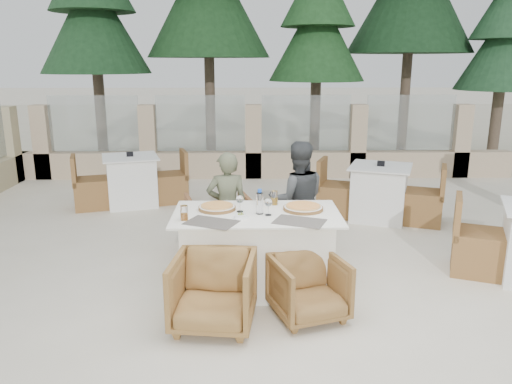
{
  "coord_description": "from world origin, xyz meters",
  "views": [
    {
      "loc": [
        -0.14,
        -4.68,
        2.17
      ],
      "look_at": [
        -0.04,
        0.2,
        0.9
      ],
      "focal_mm": 35.0,
      "sensor_mm": 36.0,
      "label": 1
    }
  ],
  "objects_px": {
    "pizza_right": "(303,207)",
    "wine_glass_centre": "(240,203)",
    "olive_dish": "(241,216)",
    "beer_glass_right": "(274,198)",
    "beer_glass_left": "(184,213)",
    "diner_left": "(227,208)",
    "armchair_near_right": "(309,288)",
    "bg_table_b": "(379,193)",
    "armchair_far_right": "(293,230)",
    "dining_table": "(257,251)",
    "diner_right": "(298,200)",
    "bg_table_a": "(132,181)",
    "pizza_left": "(217,207)",
    "wine_glass_near": "(268,206)",
    "armchair_near_left": "(214,291)",
    "water_bottle": "(260,202)",
    "armchair_far_left": "(219,223)"
  },
  "relations": [
    {
      "from": "dining_table",
      "to": "water_bottle",
      "type": "bearing_deg",
      "value": -40.97
    },
    {
      "from": "pizza_left",
      "to": "bg_table_b",
      "type": "bearing_deg",
      "value": 43.81
    },
    {
      "from": "wine_glass_centre",
      "to": "dining_table",
      "type": "bearing_deg",
      "value": -14.45
    },
    {
      "from": "dining_table",
      "to": "armchair_near_right",
      "type": "height_order",
      "value": "dining_table"
    },
    {
      "from": "pizza_left",
      "to": "pizza_right",
      "type": "height_order",
      "value": "pizza_right"
    },
    {
      "from": "beer_glass_left",
      "to": "wine_glass_centre",
      "type": "bearing_deg",
      "value": 26.17
    },
    {
      "from": "water_bottle",
      "to": "armchair_near_left",
      "type": "bearing_deg",
      "value": -119.63
    },
    {
      "from": "pizza_left",
      "to": "armchair_far_right",
      "type": "distance_m",
      "value": 1.24
    },
    {
      "from": "pizza_right",
      "to": "wine_glass_centre",
      "type": "height_order",
      "value": "wine_glass_centre"
    },
    {
      "from": "armchair_far_right",
      "to": "bg_table_b",
      "type": "distance_m",
      "value": 1.87
    },
    {
      "from": "olive_dish",
      "to": "armchair_near_left",
      "type": "xyz_separation_m",
      "value": [
        -0.23,
        -0.59,
        -0.48
      ]
    },
    {
      "from": "wine_glass_near",
      "to": "bg_table_b",
      "type": "relative_size",
      "value": 0.11
    },
    {
      "from": "pizza_left",
      "to": "pizza_right",
      "type": "relative_size",
      "value": 0.94
    },
    {
      "from": "pizza_right",
      "to": "diner_left",
      "type": "relative_size",
      "value": 0.31
    },
    {
      "from": "pizza_right",
      "to": "armchair_far_right",
      "type": "xyz_separation_m",
      "value": [
        -0.01,
        0.8,
        -0.51
      ]
    },
    {
      "from": "dining_table",
      "to": "armchair_near_right",
      "type": "relative_size",
      "value": 2.66
    },
    {
      "from": "dining_table",
      "to": "armchair_far_right",
      "type": "distance_m",
      "value": 1.0
    },
    {
      "from": "beer_glass_left",
      "to": "armchair_far_right",
      "type": "xyz_separation_m",
      "value": [
        1.11,
        1.1,
        -0.55
      ]
    },
    {
      "from": "wine_glass_centre",
      "to": "diner_right",
      "type": "height_order",
      "value": "diner_right"
    },
    {
      "from": "wine_glass_centre",
      "to": "pizza_left",
      "type": "bearing_deg",
      "value": 159.69
    },
    {
      "from": "armchair_near_left",
      "to": "diner_right",
      "type": "xyz_separation_m",
      "value": [
        0.85,
        1.54,
        0.36
      ]
    },
    {
      "from": "pizza_left",
      "to": "wine_glass_near",
      "type": "xyz_separation_m",
      "value": [
        0.49,
        -0.2,
        0.07
      ]
    },
    {
      "from": "diner_right",
      "to": "bg_table_a",
      "type": "bearing_deg",
      "value": -46.04
    },
    {
      "from": "armchair_far_right",
      "to": "bg_table_a",
      "type": "bearing_deg",
      "value": -54.74
    },
    {
      "from": "diner_left",
      "to": "beer_glass_right",
      "type": "bearing_deg",
      "value": 134.68
    },
    {
      "from": "armchair_near_right",
      "to": "diner_left",
      "type": "xyz_separation_m",
      "value": [
        -0.75,
        1.29,
        0.35
      ]
    },
    {
      "from": "wine_glass_near",
      "to": "diner_right",
      "type": "distance_m",
      "value": 0.98
    },
    {
      "from": "pizza_right",
      "to": "wine_glass_near",
      "type": "xyz_separation_m",
      "value": [
        -0.35,
        -0.17,
        0.07
      ]
    },
    {
      "from": "water_bottle",
      "to": "beer_glass_right",
      "type": "bearing_deg",
      "value": 63.19
    },
    {
      "from": "diner_right",
      "to": "armchair_far_left",
      "type": "bearing_deg",
      "value": -15.9
    },
    {
      "from": "beer_glass_left",
      "to": "armchair_near_left",
      "type": "xyz_separation_m",
      "value": [
        0.29,
        -0.53,
        -0.53
      ]
    },
    {
      "from": "armchair_far_right",
      "to": "bg_table_b",
      "type": "bearing_deg",
      "value": -148.08
    },
    {
      "from": "beer_glass_left",
      "to": "bg_table_a",
      "type": "height_order",
      "value": "beer_glass_left"
    },
    {
      "from": "diner_left",
      "to": "diner_right",
      "type": "relative_size",
      "value": 0.93
    },
    {
      "from": "wine_glass_centre",
      "to": "beer_glass_left",
      "type": "distance_m",
      "value": 0.56
    },
    {
      "from": "wine_glass_centre",
      "to": "armchair_near_right",
      "type": "bearing_deg",
      "value": -47.13
    },
    {
      "from": "wine_glass_centre",
      "to": "bg_table_b",
      "type": "bearing_deg",
      "value": 48.09
    },
    {
      "from": "pizza_left",
      "to": "bg_table_b",
      "type": "xyz_separation_m",
      "value": [
        2.17,
        2.08,
        -0.41
      ]
    },
    {
      "from": "pizza_right",
      "to": "armchair_near_left",
      "type": "relative_size",
      "value": 0.57
    },
    {
      "from": "armchair_near_left",
      "to": "diner_right",
      "type": "relative_size",
      "value": 0.51
    },
    {
      "from": "pizza_right",
      "to": "wine_glass_centre",
      "type": "relative_size",
      "value": 2.12
    },
    {
      "from": "armchair_far_right",
      "to": "armchair_near_right",
      "type": "relative_size",
      "value": 1.04
    },
    {
      "from": "diner_left",
      "to": "armchair_near_left",
      "type": "bearing_deg",
      "value": 80.81
    },
    {
      "from": "beer_glass_right",
      "to": "bg_table_b",
      "type": "xyz_separation_m",
      "value": [
        1.59,
        1.91,
        -0.46
      ]
    },
    {
      "from": "pizza_right",
      "to": "diner_right",
      "type": "xyz_separation_m",
      "value": [
        0.02,
        0.71,
        -0.13
      ]
    },
    {
      "from": "water_bottle",
      "to": "bg_table_b",
      "type": "distance_m",
      "value": 2.88
    },
    {
      "from": "armchair_far_right",
      "to": "water_bottle",
      "type": "bearing_deg",
      "value": 53.2
    },
    {
      "from": "olive_dish",
      "to": "beer_glass_right",
      "type": "bearing_deg",
      "value": 52.4
    },
    {
      "from": "beer_glass_left",
      "to": "wine_glass_near",
      "type": "bearing_deg",
      "value": 9.7
    },
    {
      "from": "pizza_right",
      "to": "armchair_near_right",
      "type": "distance_m",
      "value": 0.88
    }
  ]
}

